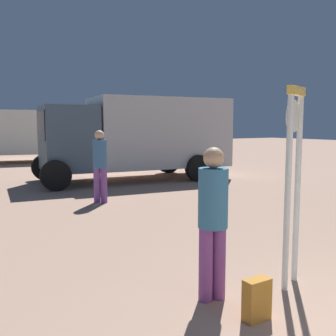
# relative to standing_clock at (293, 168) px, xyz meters

# --- Properties ---
(standing_clock) EXTENTS (0.43, 0.24, 2.37)m
(standing_clock) POSITION_rel_standing_clock_xyz_m (0.00, 0.00, 0.00)
(standing_clock) COLOR white
(standing_clock) RESTS_ON ground_plane
(person_near_clock) EXTENTS (0.33, 0.33, 1.70)m
(person_near_clock) POSITION_rel_standing_clock_xyz_m (-1.05, 0.18, -0.48)
(person_near_clock) COLOR #83438B
(person_near_clock) RESTS_ON ground_plane
(backpack) EXTENTS (0.28, 0.18, 0.42)m
(backpack) POSITION_rel_standing_clock_xyz_m (-0.96, -0.41, -1.22)
(backpack) COLOR #C7802A
(backpack) RESTS_ON ground_plane
(person_distant) EXTENTS (0.34, 0.34, 1.80)m
(person_distant) POSITION_rel_standing_clock_xyz_m (-0.08, 5.86, -0.42)
(person_distant) COLOR #7E4797
(person_distant) RESTS_ON ground_plane
(box_truck_near) EXTENTS (6.89, 3.36, 2.85)m
(box_truck_near) POSITION_rel_standing_clock_xyz_m (2.67, 9.00, 0.16)
(box_truck_near) COLOR #BCC0BF
(box_truck_near) RESTS_ON ground_plane
(box_truck_far) EXTENTS (7.25, 3.84, 2.65)m
(box_truck_far) POSITION_rel_standing_clock_xyz_m (0.44, 17.97, 0.08)
(box_truck_far) COLOR silver
(box_truck_far) RESTS_ON ground_plane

